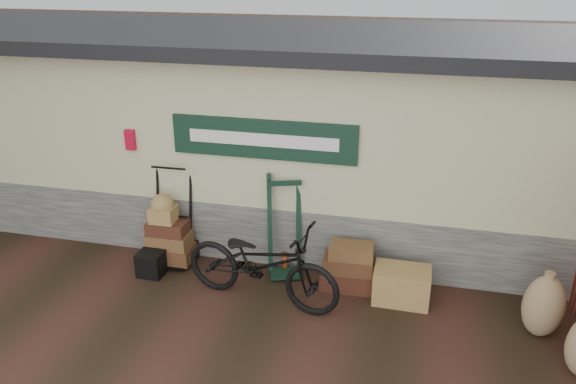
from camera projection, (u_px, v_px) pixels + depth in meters
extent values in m
plane|color=black|center=(267.00, 303.00, 7.45)|extent=(80.00, 80.00, 0.00)
cube|color=#4C4C47|center=(309.00, 193.00, 9.74)|extent=(14.00, 3.54, 0.90)
cube|color=beige|center=(311.00, 109.00, 9.16)|extent=(14.00, 3.50, 2.10)
cube|color=black|center=(310.00, 38.00, 8.59)|extent=(14.40, 4.10, 0.20)
cube|color=black|center=(263.00, 139.00, 7.63)|extent=(2.60, 0.06, 0.55)
cube|color=white|center=(262.00, 140.00, 7.60)|extent=(2.10, 0.01, 0.18)
cube|color=red|center=(131.00, 140.00, 8.12)|extent=(0.14, 0.10, 0.30)
cube|color=brown|center=(402.00, 285.00, 7.41)|extent=(0.74, 0.49, 0.48)
cube|color=black|center=(151.00, 264.00, 8.04)|extent=(0.36, 0.32, 0.36)
imported|color=black|center=(261.00, 259.00, 7.25)|extent=(1.14, 2.28, 1.27)
ellipsoid|color=#907B4D|center=(544.00, 306.00, 6.67)|extent=(0.63, 0.58, 0.81)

